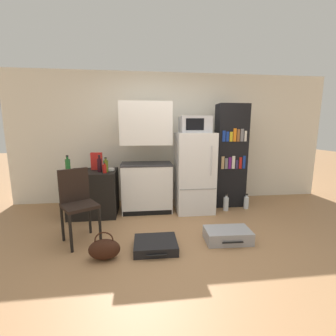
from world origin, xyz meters
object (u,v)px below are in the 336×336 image
at_px(chair, 77,198).
at_px(suitcase_small_flat, 156,245).
at_px(bottle_olive_oil, 106,166).
at_px(water_bottle_middle, 226,204).
at_px(bottle_wine_dark, 100,165).
at_px(bottle_green_tall, 68,166).
at_px(bottle_ketchup_red, 105,169).
at_px(microwave, 195,124).
at_px(refrigerator, 194,172).
at_px(side_table, 94,193).
at_px(bookshelf, 230,156).
at_px(bowl, 110,169).
at_px(kitchen_hutch, 146,162).
at_px(suitcase_large_flat, 228,235).
at_px(water_bottle_front, 246,202).
at_px(cereal_box, 97,161).
at_px(handbag, 104,249).

xyz_separation_m(chair, suitcase_small_flat, (1.00, -0.37, -0.52)).
height_order(bottle_olive_oil, water_bottle_middle, bottle_olive_oil).
distance_m(bottle_wine_dark, bottle_green_tall, 0.49).
bearing_deg(bottle_ketchup_red, suitcase_small_flat, -55.41).
bearing_deg(microwave, refrigerator, 73.36).
xyz_separation_m(side_table, refrigerator, (1.77, 0.00, 0.32)).
relative_size(microwave, bookshelf, 0.27).
bearing_deg(suitcase_small_flat, bowl, 118.50).
bearing_deg(bottle_wine_dark, kitchen_hutch, 11.86).
xyz_separation_m(suitcase_large_flat, water_bottle_front, (0.82, 1.16, 0.04)).
xyz_separation_m(bottle_wine_dark, bottle_olive_oil, (0.11, -0.04, -0.01)).
xyz_separation_m(bottle_wine_dark, bowl, (0.16, 0.10, -0.10)).
bearing_deg(water_bottle_middle, bottle_wine_dark, 179.39).
bearing_deg(bottle_wine_dark, suitcase_large_flat, -31.73).
bearing_deg(chair, bottle_green_tall, 80.69).
xyz_separation_m(cereal_box, water_bottle_front, (2.71, -0.17, -0.80)).
height_order(side_table, kitchen_hutch, kitchen_hutch).
relative_size(suitcase_large_flat, water_bottle_middle, 1.94).
xyz_separation_m(kitchen_hutch, suitcase_small_flat, (0.07, -1.37, -0.84)).
xyz_separation_m(kitchen_hutch, suitcase_large_flat, (1.03, -1.29, -0.82)).
xyz_separation_m(cereal_box, water_bottle_middle, (2.30, -0.23, -0.79)).
height_order(bottle_green_tall, chair, bottle_green_tall).
height_order(bottle_ketchup_red, water_bottle_middle, bottle_ketchup_red).
bearing_deg(bottle_wine_dark, water_bottle_front, 0.76).
relative_size(bottle_olive_oil, water_bottle_middle, 0.79).
distance_m(bottle_wine_dark, bowl, 0.21).
distance_m(side_table, bottle_green_tall, 0.64).
bearing_deg(bottle_green_tall, suitcase_large_flat, -24.44).
height_order(bowl, suitcase_small_flat, bowl).
height_order(bookshelf, bottle_olive_oil, bookshelf).
height_order(microwave, cereal_box, microwave).
bearing_deg(handbag, suitcase_large_flat, 8.60).
xyz_separation_m(chair, water_bottle_front, (2.79, 0.87, -0.46)).
distance_m(kitchen_hutch, bottle_green_tall, 1.29).
distance_m(suitcase_large_flat, water_bottle_front, 1.42).
height_order(side_table, bottle_wine_dark, bottle_wine_dark).
xyz_separation_m(bottle_green_tall, bowl, (0.64, 0.18, -0.10)).
relative_size(side_table, kitchen_hutch, 0.41).
xyz_separation_m(bottle_wine_dark, water_bottle_middle, (2.21, -0.02, -0.76)).
bearing_deg(handbag, microwave, 46.54).
distance_m(bottle_olive_oil, bowl, 0.17).
distance_m(suitcase_large_flat, handbag, 1.58).
bearing_deg(suitcase_small_flat, water_bottle_front, 35.69).
relative_size(bottle_ketchup_red, handbag, 0.48).
bearing_deg(suitcase_small_flat, bottle_olive_oil, 123.10).
height_order(suitcase_small_flat, water_bottle_middle, water_bottle_middle).
distance_m(chair, water_bottle_middle, 2.54).
bearing_deg(suitcase_large_flat, water_bottle_middle, 72.27).
bearing_deg(bottle_green_tall, refrigerator, 4.70).
height_order(refrigerator, chair, refrigerator).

